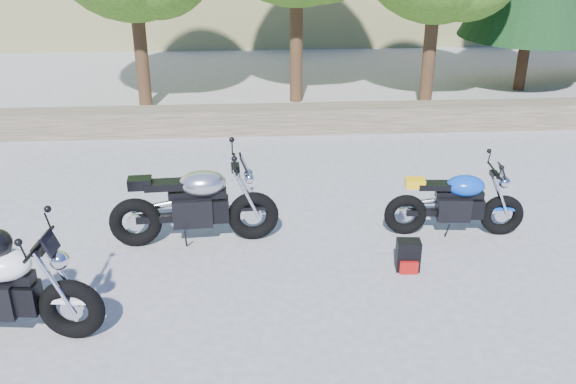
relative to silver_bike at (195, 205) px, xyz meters
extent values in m
plane|color=slate|center=(1.00, -1.12, -0.54)|extent=(90.00, 90.00, 0.00)
cube|color=brown|center=(1.00, 4.38, -0.29)|extent=(22.00, 0.55, 0.50)
cylinder|color=#382314|center=(-1.50, 6.08, 0.97)|extent=(0.28, 0.28, 3.02)
cylinder|color=#382314|center=(1.80, 6.48, 1.14)|extent=(0.28, 0.28, 3.36)
cylinder|color=#382314|center=(4.60, 5.88, 0.92)|extent=(0.28, 0.28, 2.91)
cylinder|color=#382314|center=(7.20, 7.08, 0.54)|extent=(0.26, 0.26, 2.16)
torus|color=black|center=(0.75, 0.05, -0.20)|extent=(0.69, 0.21, 0.68)
torus|color=black|center=(-0.78, -0.05, -0.20)|extent=(0.69, 0.21, 0.68)
cylinder|color=silver|center=(0.75, 0.05, -0.20)|extent=(0.24, 0.06, 0.23)
cylinder|color=silver|center=(-0.78, -0.05, -0.20)|extent=(0.24, 0.06, 0.23)
cube|color=black|center=(-0.04, 0.00, -0.07)|extent=(0.53, 0.35, 0.38)
cube|color=black|center=(0.04, 0.00, 0.16)|extent=(0.75, 0.22, 0.11)
ellipsoid|color=#B2B2B7|center=(0.11, 0.01, 0.31)|extent=(0.63, 0.45, 0.32)
cube|color=black|center=(-0.35, -0.02, 0.31)|extent=(0.54, 0.27, 0.10)
cube|color=black|center=(-0.67, -0.04, 0.35)|extent=(0.31, 0.23, 0.14)
cylinder|color=black|center=(0.54, 0.03, 0.55)|extent=(0.08, 0.70, 0.03)
sphere|color=silver|center=(0.70, 0.04, 0.37)|extent=(0.19, 0.19, 0.19)
torus|color=black|center=(-1.13, -1.97, -0.20)|extent=(0.70, 0.25, 0.69)
cylinder|color=silver|center=(-1.13, -1.97, -0.20)|extent=(0.24, 0.07, 0.24)
ellipsoid|color=white|center=(-1.77, -1.90, 0.32)|extent=(0.66, 0.48, 0.33)
cylinder|color=black|center=(-1.34, -1.95, 0.56)|extent=(0.11, 0.71, 0.03)
sphere|color=silver|center=(-1.17, -1.96, 0.38)|extent=(0.19, 0.19, 0.19)
torus|color=black|center=(4.09, -0.04, -0.25)|extent=(0.59, 0.19, 0.58)
torus|color=black|center=(2.80, 0.06, -0.25)|extent=(0.59, 0.19, 0.58)
cylinder|color=silver|center=(4.09, -0.04, -0.25)|extent=(0.20, 0.05, 0.20)
cylinder|color=silver|center=(2.80, 0.06, -0.25)|extent=(0.20, 0.05, 0.20)
cube|color=black|center=(3.42, 0.01, -0.14)|extent=(0.45, 0.30, 0.32)
cube|color=black|center=(3.49, 0.00, 0.05)|extent=(0.64, 0.19, 0.09)
ellipsoid|color=#0C3DB9|center=(3.55, 0.00, 0.18)|extent=(0.54, 0.39, 0.27)
cube|color=black|center=(3.15, 0.03, 0.18)|extent=(0.46, 0.23, 0.08)
cube|color=yellow|center=(2.89, 0.05, 0.22)|extent=(0.26, 0.20, 0.12)
cylinder|color=black|center=(3.91, -0.03, 0.39)|extent=(0.07, 0.59, 0.03)
sphere|color=silver|center=(4.05, -0.04, 0.23)|extent=(0.16, 0.16, 0.16)
cube|color=black|center=(2.62, -0.85, -0.35)|extent=(0.30, 0.23, 0.39)
cube|color=#A4100D|center=(2.61, -0.97, -0.45)|extent=(0.23, 0.06, 0.16)
camera|label=1|loc=(0.73, -7.55, 3.62)|focal=40.00mm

